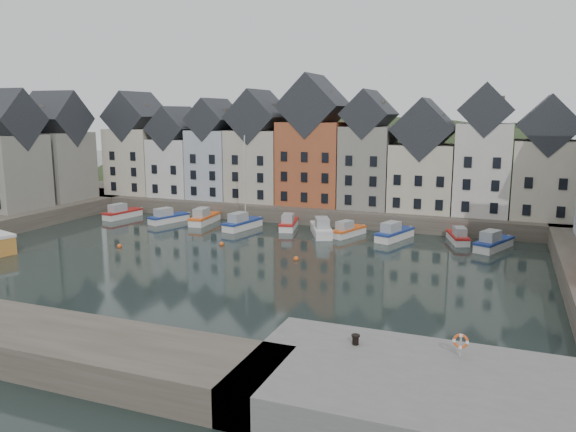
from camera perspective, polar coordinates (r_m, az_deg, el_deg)
The scene contains 19 objects.
ground at distance 54.53m, azimuth -6.99°, elevation -5.15°, with size 260.00×260.00×0.00m, color black.
far_quay at distance 81.33m, azimuth 3.02°, elevation 0.84°, with size 90.00×16.00×2.00m, color #464136.
near_quay at distance 29.66m, azimuth 13.53°, elevation -17.22°, with size 18.00×10.00×2.00m, color #60605E.
hillside at distance 110.12m, azimuth 7.22°, elevation -6.79°, with size 153.60×70.40×64.00m.
far_terrace at distance 77.52m, azimuth 4.88°, elevation 6.21°, with size 72.37×8.16×17.78m.
left_terrace at distance 85.57m, azimuth -24.45°, elevation 5.71°, with size 7.65×17.00×15.69m.
mooring_buoys at distance 60.88m, azimuth -7.94°, elevation -3.37°, with size 20.50×5.50×0.50m.
boat_a at distance 81.99m, azimuth -16.54°, elevation 0.27°, with size 2.81×6.21×2.30m.
boat_b at distance 77.16m, azimuth -12.13°, elevation -0.16°, with size 3.56×6.10×2.24m.
boat_c at distance 75.59m, azimuth -8.52°, elevation -0.22°, with size 2.41×6.41×2.41m.
boat_d at distance 71.43m, azimuth -4.72°, elevation -0.72°, with size 3.14×6.54×12.01m.
boat_e at distance 71.34m, azimuth 0.07°, elevation -0.79°, with size 3.08×6.09×2.24m.
boat_f at distance 67.70m, azimuth 3.40°, elevation -1.35°, with size 4.61×6.81×2.52m.
boat_g at distance 67.60m, azimuth 6.07°, elevation -1.52°, with size 3.41×5.76×2.11m.
boat_h at distance 66.48m, azimuth 10.70°, elevation -1.77°, with size 3.83×6.53×2.40m.
boat_i at distance 66.88m, azimuth 16.89°, elevation -2.06°, with size 3.18×5.61×2.06m.
boat_j at distance 64.55m, azimuth 20.11°, elevation -2.61°, with size 4.20×6.53×2.41m.
mooring_bollard at distance 31.94m, azimuth 6.88°, elevation -12.31°, with size 0.48×0.48×0.56m.
life_ring_post at distance 31.33m, azimuth 17.14°, elevation -12.10°, with size 0.80×0.17×1.30m.
Camera 1 is at (25.08, -46.15, 14.67)m, focal length 35.00 mm.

